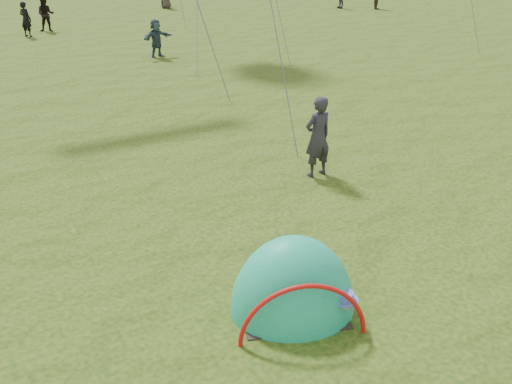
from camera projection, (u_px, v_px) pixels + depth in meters
ground at (418, 313)px, 8.54m from camera, size 140.00×140.00×0.00m
crawling_toddler at (339, 299)px, 8.40m from camera, size 0.69×0.83×0.55m
popup_tent at (292, 309)px, 8.63m from camera, size 2.30×2.10×2.44m
standing_adult at (318, 137)px, 12.85m from camera, size 0.71×0.49×1.88m
crowd_person_6 at (26, 19)px, 29.12m from camera, size 0.72×0.75×1.73m
crowd_person_7 at (46, 14)px, 30.51m from camera, size 1.04×0.92×1.78m
crowd_person_11 at (156, 38)px, 24.62m from camera, size 1.57×0.92×1.61m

